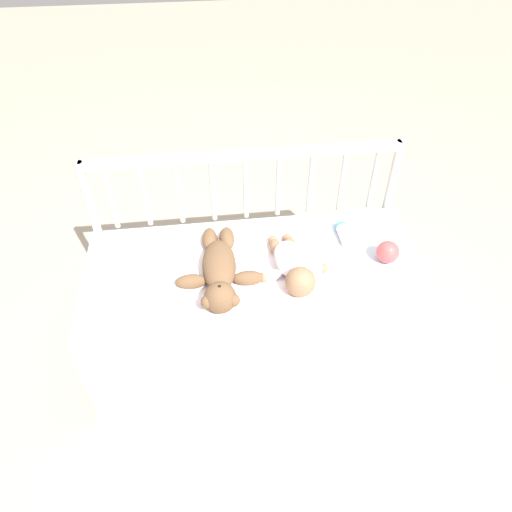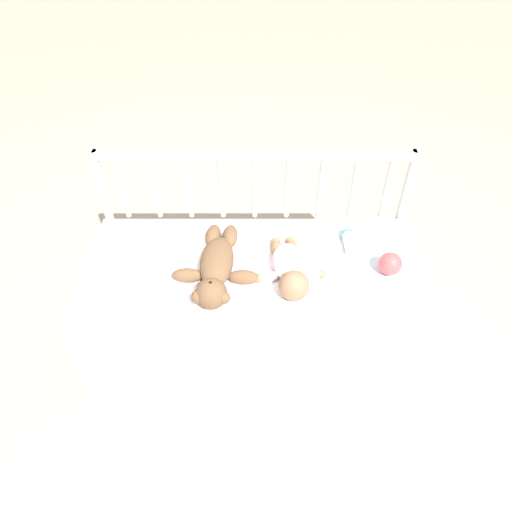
# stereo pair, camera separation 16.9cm
# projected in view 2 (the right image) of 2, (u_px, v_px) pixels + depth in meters

# --- Properties ---
(ground_plane) EXTENTS (12.00, 12.00, 0.00)m
(ground_plane) POSITION_uv_depth(u_px,v_px,m) (256.00, 343.00, 2.06)
(ground_plane) COLOR tan
(crib_mattress) EXTENTS (1.30, 0.59, 0.48)m
(crib_mattress) POSITION_uv_depth(u_px,v_px,m) (256.00, 308.00, 1.90)
(crib_mattress) COLOR silver
(crib_mattress) RESTS_ON ground_plane
(crib_rail) EXTENTS (1.30, 0.04, 0.79)m
(crib_rail) POSITION_uv_depth(u_px,v_px,m) (256.00, 198.00, 1.91)
(crib_rail) COLOR beige
(crib_rail) RESTS_ON ground_plane
(blanket) EXTENTS (0.74, 0.51, 0.01)m
(blanket) POSITION_uv_depth(u_px,v_px,m) (248.00, 269.00, 1.72)
(blanket) COLOR white
(blanket) RESTS_ON crib_mattress
(teddy_bear) EXTENTS (0.32, 0.46, 0.11)m
(teddy_bear) POSITION_uv_depth(u_px,v_px,m) (218.00, 267.00, 1.67)
(teddy_bear) COLOR brown
(teddy_bear) RESTS_ON crib_mattress
(baby) EXTENTS (0.27, 0.35, 0.11)m
(baby) POSITION_uv_depth(u_px,v_px,m) (291.00, 268.00, 1.67)
(baby) COLOR white
(baby) RESTS_ON crib_mattress
(toy_ball) EXTENTS (0.09, 0.09, 0.09)m
(toy_ball) POSITION_uv_depth(u_px,v_px,m) (392.00, 264.00, 1.68)
(toy_ball) COLOR #DB4C4C
(toy_ball) RESTS_ON crib_mattress
(baby_bottle) EXTENTS (0.05, 0.14, 0.05)m
(baby_bottle) POSITION_uv_depth(u_px,v_px,m) (351.00, 240.00, 1.82)
(baby_bottle) COLOR #F4E5CC
(baby_bottle) RESTS_ON crib_mattress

